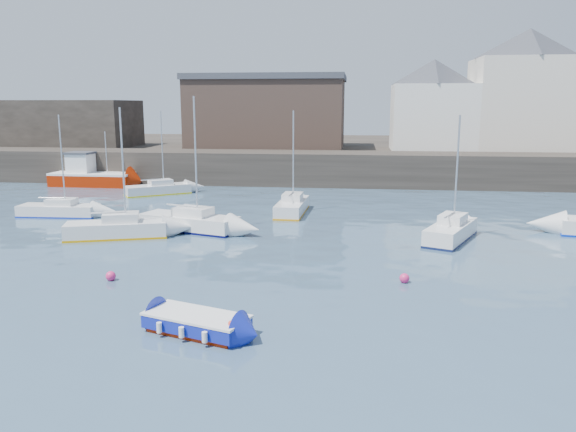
# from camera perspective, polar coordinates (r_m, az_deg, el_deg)

# --- Properties ---
(water) EXTENTS (220.00, 220.00, 0.00)m
(water) POSITION_cam_1_polar(r_m,az_deg,el_deg) (19.03, -4.53, -11.51)
(water) COLOR #2D4760
(water) RESTS_ON ground
(quay_wall) EXTENTS (90.00, 5.00, 3.00)m
(quay_wall) POSITION_cam_1_polar(r_m,az_deg,el_deg) (52.63, 3.08, 4.86)
(quay_wall) COLOR #28231E
(quay_wall) RESTS_ON ground
(land_strip) EXTENTS (90.00, 32.00, 2.80)m
(land_strip) POSITION_cam_1_polar(r_m,az_deg,el_deg) (70.52, 4.12, 6.39)
(land_strip) COLOR #28231E
(land_strip) RESTS_ON ground
(bldg_east_a) EXTENTS (13.36, 13.36, 11.80)m
(bldg_east_a) POSITION_cam_1_polar(r_m,az_deg,el_deg) (61.42, 23.03, 11.74)
(bldg_east_a) COLOR beige
(bldg_east_a) RESTS_ON land_strip
(bldg_east_d) EXTENTS (11.14, 11.14, 8.95)m
(bldg_east_d) POSITION_cam_1_polar(r_m,az_deg,el_deg) (59.14, 14.50, 10.92)
(bldg_east_d) COLOR white
(bldg_east_d) RESTS_ON land_strip
(warehouse) EXTENTS (16.40, 10.40, 7.60)m
(warehouse) POSITION_cam_1_polar(r_m,az_deg,el_deg) (60.94, -2.06, 10.56)
(warehouse) COLOR #3D2D26
(warehouse) RESTS_ON land_strip
(bldg_west) EXTENTS (14.00, 8.00, 5.00)m
(bldg_west) POSITION_cam_1_polar(r_m,az_deg,el_deg) (67.12, -21.31, 8.75)
(bldg_west) COLOR #353028
(bldg_west) RESTS_ON land_strip
(blue_dinghy) EXTENTS (3.74, 2.51, 0.66)m
(blue_dinghy) POSITION_cam_1_polar(r_m,az_deg,el_deg) (18.88, -9.27, -10.62)
(blue_dinghy) COLOR #961C02
(blue_dinghy) RESTS_ON ground
(fishing_boat) EXTENTS (7.54, 2.91, 4.97)m
(fishing_boat) POSITION_cam_1_polar(r_m,az_deg,el_deg) (54.80, -19.43, 3.92)
(fishing_boat) COLOR #961C02
(fishing_boat) RESTS_ON ground
(sailboat_a) EXTENTS (5.82, 3.37, 7.21)m
(sailboat_a) POSITION_cam_1_polar(r_m,az_deg,el_deg) (32.93, -16.97, -1.24)
(sailboat_a) COLOR white
(sailboat_a) RESTS_ON ground
(sailboat_b) EXTENTS (6.38, 3.68, 7.83)m
(sailboat_b) POSITION_cam_1_polar(r_m,az_deg,el_deg) (33.83, -9.96, -0.58)
(sailboat_b) COLOR white
(sailboat_b) RESTS_ON ground
(sailboat_c) EXTENTS (3.64, 5.39, 6.80)m
(sailboat_c) POSITION_cam_1_polar(r_m,az_deg,el_deg) (32.15, 16.23, -1.47)
(sailboat_c) COLOR white
(sailboat_c) RESTS_ON ground
(sailboat_e) EXTENTS (5.27, 1.86, 6.71)m
(sailboat_e) POSITION_cam_1_polar(r_m,az_deg,el_deg) (40.51, -22.25, 0.58)
(sailboat_e) COLOR white
(sailboat_e) RESTS_ON ground
(sailboat_f) EXTENTS (1.91, 5.41, 6.96)m
(sailboat_f) POSITION_cam_1_polar(r_m,az_deg,el_deg) (38.56, 0.42, 1.01)
(sailboat_f) COLOR white
(sailboat_f) RESTS_ON ground
(sailboat_h) EXTENTS (5.31, 4.47, 6.84)m
(sailboat_h) POSITION_cam_1_polar(r_m,az_deg,el_deg) (47.94, -13.06, 2.69)
(sailboat_h) COLOR white
(sailboat_h) RESTS_ON ground
(buoy_near) EXTENTS (0.42, 0.42, 0.42)m
(buoy_near) POSITION_cam_1_polar(r_m,az_deg,el_deg) (25.19, -17.54, -6.25)
(buoy_near) COLOR #DE266B
(buoy_near) RESTS_ON ground
(buoy_mid) EXTENTS (0.42, 0.42, 0.42)m
(buoy_mid) POSITION_cam_1_polar(r_m,az_deg,el_deg) (24.25, 11.72, -6.63)
(buoy_mid) COLOR #DE266B
(buoy_mid) RESTS_ON ground
(buoy_far) EXTENTS (0.35, 0.35, 0.35)m
(buoy_far) POSITION_cam_1_polar(r_m,az_deg,el_deg) (38.17, -9.22, 0.01)
(buoy_far) COLOR #DE266B
(buoy_far) RESTS_ON ground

